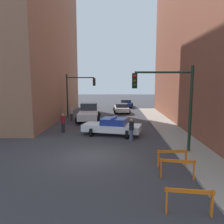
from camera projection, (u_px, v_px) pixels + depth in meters
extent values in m
plane|color=#38383D|center=(92.00, 156.00, 12.87)|extent=(120.00, 120.00, 0.00)
cube|color=#9E998E|center=(198.00, 156.00, 12.73)|extent=(2.40, 44.00, 0.12)
cube|color=#93664C|center=(1.00, 12.00, 25.24)|extent=(14.00, 20.00, 24.64)
cylinder|color=black|center=(191.00, 109.00, 13.17)|extent=(0.18, 0.18, 5.20)
cylinder|color=black|center=(163.00, 72.00, 12.90)|extent=(3.40, 0.12, 0.12)
cube|color=black|center=(135.00, 81.00, 13.01)|extent=(0.30, 0.22, 0.90)
sphere|color=red|center=(135.00, 76.00, 12.82)|extent=(0.18, 0.18, 0.18)
sphere|color=#4C3D0C|center=(135.00, 81.00, 12.86)|extent=(0.18, 0.18, 0.18)
sphere|color=#0C4219|center=(135.00, 85.00, 12.90)|extent=(0.18, 0.18, 0.18)
cylinder|color=black|center=(67.00, 96.00, 25.75)|extent=(0.18, 0.18, 5.20)
cylinder|color=black|center=(80.00, 78.00, 25.41)|extent=(3.20, 0.12, 0.12)
cube|color=black|center=(94.00, 82.00, 25.44)|extent=(0.30, 0.22, 0.90)
sphere|color=red|center=(94.00, 80.00, 25.26)|extent=(0.18, 0.18, 0.18)
sphere|color=#4C3D0C|center=(94.00, 82.00, 25.30)|extent=(0.18, 0.18, 0.18)
sphere|color=#0C4219|center=(94.00, 84.00, 25.34)|extent=(0.18, 0.18, 0.18)
cube|color=white|center=(112.00, 128.00, 17.94)|extent=(5.00, 2.87, 0.55)
cube|color=navy|center=(114.00, 121.00, 17.82)|extent=(2.29, 2.03, 0.52)
cylinder|color=black|center=(92.00, 132.00, 17.52)|extent=(0.36, 0.69, 0.66)
cylinder|color=black|center=(98.00, 128.00, 19.15)|extent=(0.36, 0.69, 0.66)
cylinder|color=black|center=(127.00, 134.00, 16.81)|extent=(0.36, 0.69, 0.66)
cylinder|color=black|center=(131.00, 130.00, 18.44)|extent=(0.36, 0.69, 0.66)
cube|color=#2633BF|center=(114.00, 117.00, 17.77)|extent=(0.51, 1.39, 0.12)
cube|color=silver|center=(89.00, 114.00, 24.32)|extent=(2.33, 5.51, 0.70)
cube|color=#2D333D|center=(89.00, 106.00, 25.28)|extent=(1.94, 1.84, 0.80)
cylinder|color=black|center=(82.00, 115.00, 25.99)|extent=(0.81, 0.31, 0.80)
cylinder|color=black|center=(97.00, 115.00, 26.06)|extent=(0.81, 0.31, 0.80)
cylinder|color=black|center=(79.00, 120.00, 22.67)|extent=(0.81, 0.31, 0.80)
cylinder|color=black|center=(96.00, 120.00, 22.75)|extent=(0.81, 0.31, 0.80)
cube|color=silver|center=(121.00, 109.00, 30.56)|extent=(1.99, 4.38, 0.52)
cube|color=#232833|center=(121.00, 105.00, 30.32)|extent=(1.66, 1.88, 0.48)
cylinder|color=black|center=(115.00, 109.00, 31.90)|extent=(0.63, 0.25, 0.62)
cylinder|color=black|center=(126.00, 109.00, 31.94)|extent=(0.63, 0.25, 0.62)
cylinder|color=black|center=(116.00, 112.00, 29.26)|extent=(0.63, 0.25, 0.62)
cylinder|color=black|center=(128.00, 112.00, 29.30)|extent=(0.63, 0.25, 0.62)
cube|color=navy|center=(126.00, 104.00, 37.05)|extent=(2.21, 4.45, 0.52)
cube|color=#232833|center=(126.00, 101.00, 36.81)|extent=(1.75, 1.95, 0.48)
cylinder|color=black|center=(122.00, 104.00, 38.50)|extent=(0.64, 0.28, 0.62)
cylinder|color=black|center=(131.00, 105.00, 38.30)|extent=(0.64, 0.28, 0.62)
cylinder|color=black|center=(121.00, 106.00, 35.87)|extent=(0.64, 0.28, 0.62)
cylinder|color=black|center=(131.00, 106.00, 35.68)|extent=(0.64, 0.28, 0.62)
cylinder|color=black|center=(63.00, 128.00, 18.85)|extent=(0.35, 0.35, 0.82)
cylinder|color=maroon|center=(63.00, 119.00, 18.75)|extent=(0.45, 0.45, 0.62)
sphere|color=tan|center=(63.00, 115.00, 18.69)|extent=(0.27, 0.27, 0.22)
cylinder|color=#382D23|center=(71.00, 117.00, 24.18)|extent=(0.37, 0.37, 0.82)
cylinder|color=#B2B2B7|center=(71.00, 111.00, 24.08)|extent=(0.48, 0.48, 0.62)
sphere|color=tan|center=(71.00, 107.00, 24.02)|extent=(0.29, 0.29, 0.22)
cylinder|color=#474C66|center=(131.00, 135.00, 16.21)|extent=(0.40, 0.40, 0.82)
cylinder|color=black|center=(131.00, 126.00, 16.11)|extent=(0.51, 0.51, 0.62)
sphere|color=tan|center=(132.00, 120.00, 16.05)|extent=(0.31, 0.31, 0.22)
cube|color=orange|center=(189.00, 191.00, 7.14)|extent=(1.59, 0.24, 0.14)
cube|color=orange|center=(167.00, 200.00, 7.30)|extent=(0.07, 0.16, 0.90)
cube|color=orange|center=(212.00, 204.00, 7.10)|extent=(0.07, 0.16, 0.90)
cube|color=orange|center=(178.00, 161.00, 9.83)|extent=(1.59, 0.29, 0.14)
cube|color=orange|center=(161.00, 168.00, 10.01)|extent=(0.07, 0.17, 0.90)
cube|color=orange|center=(194.00, 170.00, 9.76)|extent=(0.07, 0.17, 0.90)
cube|color=orange|center=(172.00, 151.00, 11.19)|extent=(1.60, 0.11, 0.14)
cube|color=orange|center=(158.00, 159.00, 11.23)|extent=(0.06, 0.16, 0.90)
cube|color=orange|center=(186.00, 158.00, 11.25)|extent=(0.06, 0.16, 0.90)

